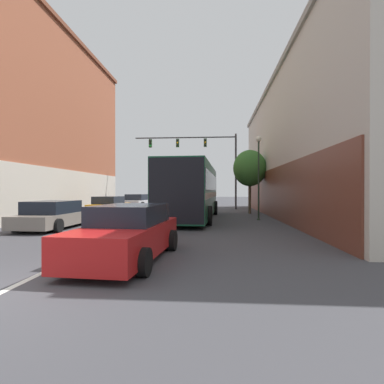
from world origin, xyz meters
name	(u,v)px	position (x,y,z in m)	size (l,w,h in m)	color
lane_center_line	(157,218)	(0.00, 13.96, 0.00)	(0.14, 39.91, 0.01)	silver
building_left_brick	(12,123)	(-10.82, 15.56, 6.64)	(9.03, 19.29, 13.04)	#995138
building_right_storefront	(323,147)	(11.06, 16.11, 4.72)	(7.48, 26.83, 9.21)	beige
bus	(192,189)	(2.26, 13.78, 1.85)	(3.26, 11.51, 3.28)	#145133
hatchback_foreground	(128,234)	(1.47, 2.65, 0.67)	(2.18, 4.51, 1.39)	red
parked_car_left_near	(109,206)	(-3.91, 16.20, 0.64)	(2.20, 4.16, 1.35)	orange
parked_car_left_mid	(54,215)	(-3.80, 8.60, 0.61)	(2.15, 4.67, 1.29)	slate
parked_car_left_far	(138,201)	(-4.10, 25.09, 0.67)	(2.64, 4.82, 1.40)	silver
traffic_signal_gantry	(202,153)	(2.48, 23.90, 5.39)	(9.81, 0.36, 7.19)	#333338
street_lamp	(259,170)	(6.30, 13.31, 3.02)	(0.34, 0.34, 5.03)	#233323
street_tree_near	(250,168)	(6.35, 18.28, 3.47)	(2.52, 2.27, 4.87)	brown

